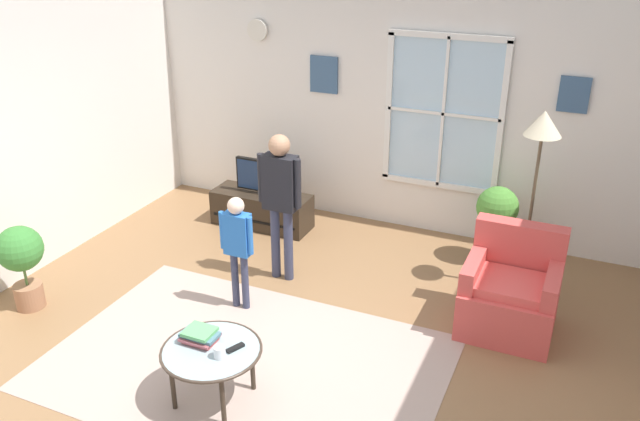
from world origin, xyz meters
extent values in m
cube|color=olive|center=(0.00, 0.00, -0.01)|extent=(6.23, 6.01, 0.02)
cube|color=silver|center=(0.00, 2.77, 1.48)|extent=(5.63, 0.12, 2.97)
cube|color=silver|center=(0.57, 2.70, 1.36)|extent=(1.18, 0.02, 1.57)
cube|color=white|center=(0.57, 2.68, 2.15)|extent=(1.24, 0.04, 0.06)
cube|color=white|center=(0.57, 2.68, 0.57)|extent=(1.24, 0.04, 0.06)
cube|color=white|center=(-0.02, 2.68, 1.36)|extent=(0.06, 0.04, 1.57)
cube|color=white|center=(1.16, 2.68, 1.36)|extent=(0.06, 0.04, 1.57)
cube|color=white|center=(0.57, 2.68, 1.36)|extent=(0.03, 0.04, 1.57)
cube|color=white|center=(0.57, 2.68, 1.36)|extent=(1.18, 0.04, 0.03)
cube|color=#38567A|center=(-0.78, 2.69, 1.64)|extent=(0.32, 0.03, 0.40)
cube|color=#38567A|center=(1.80, 2.69, 1.68)|extent=(0.28, 0.03, 0.34)
cylinder|color=silver|center=(-1.58, 2.68, 2.06)|extent=(0.24, 0.04, 0.24)
cube|color=tan|center=(-0.18, -0.21, 0.00)|extent=(3.08, 2.07, 0.01)
cube|color=#2D2319|center=(-1.26, 2.06, 0.20)|extent=(1.12, 0.41, 0.39)
cube|color=black|center=(-1.26, 1.85, 0.14)|extent=(1.01, 0.02, 0.02)
cylinder|color=#4C4C4C|center=(-1.26, 2.06, 0.42)|extent=(0.08, 0.08, 0.05)
cube|color=black|center=(-1.26, 2.06, 0.61)|extent=(0.58, 0.05, 0.37)
cube|color=navy|center=(-1.26, 2.03, 0.61)|extent=(0.54, 0.01, 0.33)
cube|color=#D14C47|center=(1.62, 1.10, 0.21)|extent=(0.76, 0.72, 0.42)
cube|color=#D14C47|center=(1.62, 1.40, 0.65)|extent=(0.76, 0.16, 0.45)
cube|color=#D14C47|center=(1.30, 1.10, 0.52)|extent=(0.12, 0.65, 0.20)
cube|color=#D14C47|center=(1.94, 1.10, 0.52)|extent=(0.12, 0.65, 0.20)
cube|color=#E1524D|center=(1.62, 1.05, 0.46)|extent=(0.61, 0.50, 0.08)
cylinder|color=#99B2B7|center=(-0.18, -0.67, 0.43)|extent=(0.70, 0.70, 0.02)
torus|color=#3F3328|center=(-0.18, -0.67, 0.43)|extent=(0.73, 0.73, 0.02)
cylinder|color=#33281E|center=(-0.39, -0.46, 0.21)|extent=(0.04, 0.04, 0.42)
cylinder|color=#33281E|center=(0.03, -0.46, 0.21)|extent=(0.04, 0.04, 0.42)
cylinder|color=#33281E|center=(-0.39, -0.88, 0.21)|extent=(0.04, 0.04, 0.42)
cylinder|color=#33281E|center=(0.03, -0.88, 0.21)|extent=(0.04, 0.04, 0.42)
cube|color=#C05252|center=(-0.30, -0.62, 0.45)|extent=(0.23, 0.15, 0.03)
cube|color=#AE565D|center=(-0.30, -0.62, 0.47)|extent=(0.25, 0.20, 0.02)
cube|color=slate|center=(-0.30, -0.62, 0.49)|extent=(0.27, 0.15, 0.03)
cube|color=#5EB068|center=(-0.30, -0.62, 0.52)|extent=(0.21, 0.19, 0.03)
cylinder|color=white|center=(-0.07, -0.72, 0.48)|extent=(0.08, 0.08, 0.09)
cube|color=black|center=(-0.02, -0.60, 0.45)|extent=(0.09, 0.14, 0.02)
cylinder|color=#333851|center=(-0.59, 1.11, 0.37)|extent=(0.09, 0.09, 0.74)
cylinder|color=#333851|center=(-0.45, 1.11, 0.37)|extent=(0.09, 0.09, 0.74)
cube|color=black|center=(-0.52, 1.11, 1.00)|extent=(0.32, 0.17, 0.52)
sphere|color=#A87A5B|center=(-0.52, 1.11, 1.36)|extent=(0.20, 0.20, 0.20)
cylinder|color=black|center=(-0.71, 1.09, 1.02)|extent=(0.07, 0.07, 0.47)
cylinder|color=black|center=(-0.34, 1.09, 1.02)|extent=(0.07, 0.07, 0.47)
cylinder|color=#333851|center=(-0.68, 0.49, 0.27)|extent=(0.06, 0.06, 0.54)
cylinder|color=#333851|center=(-0.57, 0.49, 0.27)|extent=(0.06, 0.06, 0.54)
cube|color=blue|center=(-0.63, 0.49, 0.73)|extent=(0.23, 0.12, 0.38)
sphere|color=beige|center=(-0.63, 0.49, 1.00)|extent=(0.15, 0.15, 0.15)
cylinder|color=blue|center=(-0.76, 0.47, 0.75)|extent=(0.05, 0.05, 0.34)
cylinder|color=blue|center=(-0.49, 0.47, 0.75)|extent=(0.05, 0.05, 0.34)
cylinder|color=#4C565B|center=(1.28, 2.27, 0.11)|extent=(0.27, 0.27, 0.23)
cylinder|color=#4C7238|center=(1.28, 2.27, 0.31)|extent=(0.02, 0.02, 0.17)
sphere|color=#4B8D34|center=(1.28, 2.27, 0.60)|extent=(0.41, 0.41, 0.41)
cylinder|color=#9E6B4C|center=(-2.37, -0.28, 0.11)|extent=(0.25, 0.25, 0.23)
cylinder|color=#4C7238|center=(-2.37, -0.28, 0.31)|extent=(0.02, 0.02, 0.16)
sphere|color=#3A8135|center=(-2.37, -0.28, 0.59)|extent=(0.40, 0.40, 0.40)
cylinder|color=black|center=(1.63, 1.83, 0.01)|extent=(0.26, 0.26, 0.03)
cylinder|color=brown|center=(1.63, 1.83, 0.76)|extent=(0.03, 0.03, 1.52)
cone|color=beige|center=(1.63, 1.83, 1.62)|extent=(0.32, 0.32, 0.22)
camera|label=1|loc=(2.07, -3.85, 3.25)|focal=36.89mm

